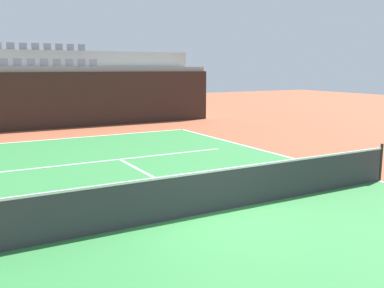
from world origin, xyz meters
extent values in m
plane|color=brown|center=(0.00, 0.00, 0.00)|extent=(80.00, 80.00, 0.00)
cube|color=#2D7238|center=(0.00, 0.00, 0.01)|extent=(11.00, 24.00, 0.01)
cube|color=white|center=(0.00, 11.95, 0.01)|extent=(11.00, 0.10, 0.00)
cube|color=white|center=(5.45, 0.00, 0.01)|extent=(0.10, 24.00, 0.00)
cube|color=white|center=(0.00, 6.40, 0.01)|extent=(8.26, 0.10, 0.00)
cube|color=white|center=(0.00, 3.20, 0.01)|extent=(0.10, 6.40, 0.00)
cube|color=black|center=(0.00, 15.63, 1.49)|extent=(18.07, 0.30, 2.97)
cube|color=#9E9E99|center=(0.00, 16.98, 1.62)|extent=(18.07, 2.40, 3.24)
cube|color=#9E9E99|center=(0.00, 19.38, 2.10)|extent=(18.07, 2.40, 4.19)
cube|color=slate|center=(-2.41, 16.98, 3.26)|extent=(0.44, 0.44, 0.04)
cube|color=slate|center=(-2.41, 17.18, 3.48)|extent=(0.44, 0.04, 0.40)
cube|color=slate|center=(-1.72, 16.98, 3.26)|extent=(0.44, 0.44, 0.04)
cube|color=slate|center=(-1.72, 17.18, 3.48)|extent=(0.44, 0.04, 0.40)
cube|color=slate|center=(-1.03, 16.98, 3.26)|extent=(0.44, 0.44, 0.04)
cube|color=slate|center=(-1.03, 17.18, 3.48)|extent=(0.44, 0.04, 0.40)
cube|color=slate|center=(-0.34, 16.98, 3.26)|extent=(0.44, 0.44, 0.04)
cube|color=slate|center=(-0.34, 17.18, 3.48)|extent=(0.44, 0.04, 0.40)
cube|color=slate|center=(0.34, 16.98, 3.26)|extent=(0.44, 0.44, 0.04)
cube|color=slate|center=(0.34, 17.18, 3.48)|extent=(0.44, 0.04, 0.40)
cube|color=slate|center=(1.03, 16.98, 3.26)|extent=(0.44, 0.44, 0.04)
cube|color=slate|center=(1.03, 17.18, 3.48)|extent=(0.44, 0.04, 0.40)
cube|color=slate|center=(1.72, 16.98, 3.26)|extent=(0.44, 0.44, 0.04)
cube|color=slate|center=(1.72, 17.18, 3.48)|extent=(0.44, 0.04, 0.40)
cube|color=slate|center=(2.41, 16.98, 3.26)|extent=(0.44, 0.44, 0.04)
cube|color=slate|center=(2.41, 17.18, 3.48)|extent=(0.44, 0.04, 0.40)
cube|color=slate|center=(-1.72, 19.38, 4.21)|extent=(0.44, 0.44, 0.04)
cube|color=slate|center=(-1.72, 19.58, 4.43)|extent=(0.44, 0.04, 0.40)
cube|color=slate|center=(-1.03, 19.38, 4.21)|extent=(0.44, 0.44, 0.04)
cube|color=slate|center=(-1.03, 19.58, 4.43)|extent=(0.44, 0.04, 0.40)
cube|color=slate|center=(-0.34, 19.38, 4.21)|extent=(0.44, 0.44, 0.04)
cube|color=slate|center=(-0.34, 19.58, 4.43)|extent=(0.44, 0.04, 0.40)
cube|color=slate|center=(0.34, 19.38, 4.21)|extent=(0.44, 0.44, 0.04)
cube|color=slate|center=(0.34, 19.58, 4.43)|extent=(0.44, 0.04, 0.40)
cube|color=slate|center=(1.03, 19.38, 4.21)|extent=(0.44, 0.44, 0.04)
cube|color=slate|center=(1.03, 19.58, 4.43)|extent=(0.44, 0.04, 0.40)
cube|color=slate|center=(1.72, 19.38, 4.21)|extent=(0.44, 0.44, 0.04)
cube|color=slate|center=(1.72, 19.58, 4.43)|extent=(0.44, 0.04, 0.40)
cube|color=slate|center=(2.41, 19.38, 4.21)|extent=(0.44, 0.44, 0.04)
cube|color=slate|center=(2.41, 19.58, 4.43)|extent=(0.44, 0.04, 0.40)
cylinder|color=black|center=(5.50, 0.00, 0.55)|extent=(0.08, 0.08, 1.07)
cube|color=#333338|center=(0.00, 0.00, 0.47)|extent=(10.90, 0.02, 0.92)
cube|color=white|center=(0.00, 0.00, 0.96)|extent=(10.90, 0.04, 0.05)
camera|label=1|loc=(-5.06, -7.87, 3.20)|focal=40.54mm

